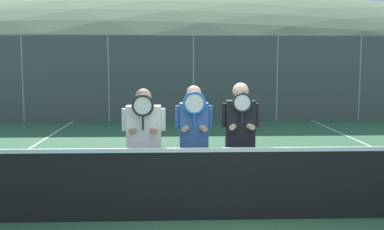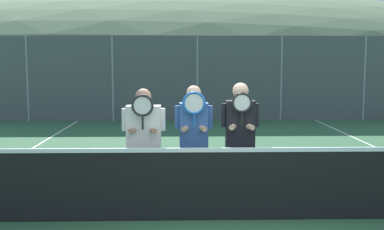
% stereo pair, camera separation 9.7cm
% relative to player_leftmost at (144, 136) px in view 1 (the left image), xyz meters
% --- Properties ---
extents(ground_plane, '(120.00, 120.00, 0.00)m').
position_rel_player_leftmost_xyz_m(ground_plane, '(1.13, -0.61, -1.05)').
color(ground_plane, '#2D5B38').
extents(hill_distant, '(99.56, 55.31, 19.36)m').
position_rel_player_leftmost_xyz_m(hill_distant, '(1.13, 53.11, -1.05)').
color(hill_distant, '#5B7551').
rests_on(hill_distant, ground_plane).
extents(clubhouse_building, '(16.94, 5.50, 3.25)m').
position_rel_player_leftmost_xyz_m(clubhouse_building, '(2.04, 18.63, 0.60)').
color(clubhouse_building, '#9EA3A8').
rests_on(clubhouse_building, ground_plane).
extents(fence_back, '(17.68, 0.06, 2.94)m').
position_rel_player_leftmost_xyz_m(fence_back, '(1.13, 9.90, 0.42)').
color(fence_back, gray).
rests_on(fence_back, ground_plane).
extents(tennis_net, '(11.24, 0.09, 1.08)m').
position_rel_player_leftmost_xyz_m(tennis_net, '(1.13, -0.61, -0.54)').
color(tennis_net, gray).
rests_on(tennis_net, ground_plane).
extents(player_leftmost, '(0.63, 0.34, 1.73)m').
position_rel_player_leftmost_xyz_m(player_leftmost, '(0.00, 0.00, 0.00)').
color(player_leftmost, '#232838').
rests_on(player_leftmost, ground_plane).
extents(player_center_left, '(0.54, 0.34, 1.77)m').
position_rel_player_leftmost_xyz_m(player_center_left, '(0.72, -0.01, 0.00)').
color(player_center_left, black).
rests_on(player_center_left, ground_plane).
extents(player_center_right, '(0.54, 0.34, 1.81)m').
position_rel_player_leftmost_xyz_m(player_center_right, '(1.38, -0.05, 0.03)').
color(player_center_right, '#232838').
rests_on(player_center_right, ground_plane).
extents(car_far_left, '(4.13, 2.09, 1.73)m').
position_rel_player_leftmost_xyz_m(car_far_left, '(-4.07, 12.80, -0.16)').
color(car_far_left, slate).
rests_on(car_far_left, ground_plane).
extents(car_left_of_center, '(4.18, 2.06, 1.90)m').
position_rel_player_leftmost_xyz_m(car_left_of_center, '(0.53, 12.92, -0.09)').
color(car_left_of_center, slate).
rests_on(car_left_of_center, ground_plane).
extents(car_center, '(4.20, 1.93, 1.70)m').
position_rel_player_leftmost_xyz_m(car_center, '(5.17, 12.95, -0.17)').
color(car_center, '#285638').
rests_on(car_center, ground_plane).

